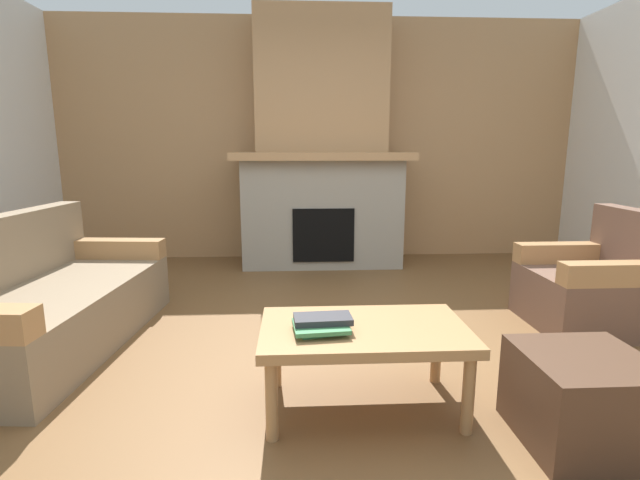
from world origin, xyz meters
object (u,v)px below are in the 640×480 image
at_px(coffee_table, 364,337).
at_px(ottoman, 582,399).
at_px(fireplace, 321,158).
at_px(couch, 46,304).
at_px(armchair, 593,287).

distance_m(coffee_table, ottoman, 0.99).
xyz_separation_m(coffee_table, ottoman, (0.92, -0.32, -0.18)).
distance_m(fireplace, ottoman, 3.63).
relative_size(fireplace, coffee_table, 2.70).
bearing_deg(coffee_table, fireplace, 90.62).
distance_m(couch, coffee_table, 2.13).
xyz_separation_m(fireplace, coffee_table, (0.03, -3.04, -0.79)).
relative_size(fireplace, armchair, 3.18).
distance_m(couch, armchair, 3.76).
bearing_deg(coffee_table, couch, 156.35).
bearing_deg(couch, ottoman, -22.27).
relative_size(armchair, coffee_table, 0.85).
bearing_deg(fireplace, coffee_table, -89.38).
xyz_separation_m(fireplace, couch, (-1.91, -2.19, -0.88)).
height_order(armchair, coffee_table, armchair).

